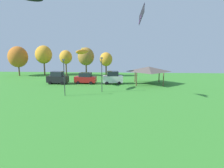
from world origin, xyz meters
The scene contains 13 objects.
kite_flying_2 centered at (3.08, 20.64, 10.58)m, with size 0.61×2.15×2.12m.
kite_flying_7 centered at (-5.69, 34.82, 6.71)m, with size 2.09×3.68×1.20m.
parked_car_leftmost centered at (-12.15, 40.54, 1.25)m, with size 4.43×2.38×2.57m.
parked_car_second_from_left centered at (-6.47, 41.15, 1.13)m, with size 4.50×2.32×2.29m.
parked_car_third_from_left centered at (-0.79, 41.13, 1.28)m, with size 4.26×2.39×2.64m.
park_pavilion centered at (6.52, 41.42, 3.08)m, with size 6.70×6.11×3.60m.
light_post_0 centered at (-2.20, 33.44, 3.31)m, with size 0.36×0.20×5.84m.
light_post_1 centered at (-7.70, 30.49, 3.25)m, with size 0.36×0.20×5.70m.
treeline_tree_0 centered at (-26.16, 51.58, 4.98)m, with size 4.97×4.97×7.73m.
treeline_tree_1 centered at (-19.98, 53.31, 5.52)m, with size 4.40×4.40×7.96m.
treeline_tree_2 centered at (-13.65, 52.15, 4.91)m, with size 3.24×3.24×6.73m.
treeline_tree_3 centered at (-8.35, 52.27, 5.10)m, with size 4.22×4.22×7.44m.
treeline_tree_4 centered at (-3.12, 52.28, 4.37)m, with size 3.25×3.25×6.19m.
Camera 1 is at (1.41, 0.63, 7.47)m, focal length 32.00 mm.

